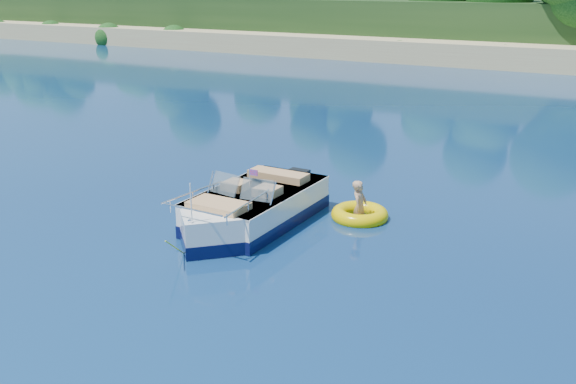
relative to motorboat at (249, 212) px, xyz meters
name	(u,v)px	position (x,y,z in m)	size (l,w,h in m)	color
ground	(116,276)	(-0.78, -3.51, -0.35)	(160.00, 160.00, 0.00)	#091A40
shoreline	(567,27)	(-0.78, 60.27, 0.62)	(170.00, 59.00, 6.00)	tan
motorboat	(249,212)	(0.00, 0.00, 0.00)	(1.98, 5.46, 1.82)	white
tow_tube	(360,215)	(2.02, 1.73, -0.26)	(1.54, 1.54, 0.36)	#E7C001
boy	(359,219)	(2.05, 1.66, -0.35)	(0.50, 0.33, 1.37)	tan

